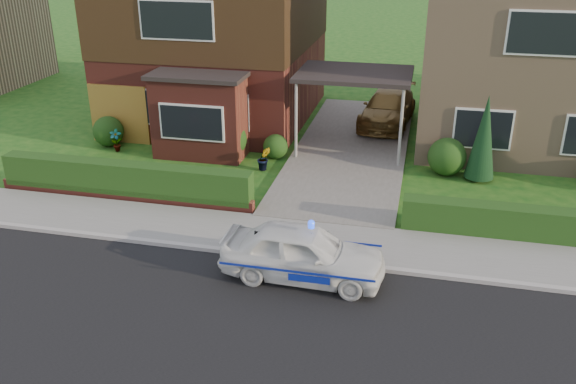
% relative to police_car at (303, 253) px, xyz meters
% --- Properties ---
extents(ground, '(120.00, 120.00, 0.00)m').
position_rel_police_car_xyz_m(ground, '(-0.02, -2.40, -0.63)').
color(ground, '#144913').
rests_on(ground, ground).
extents(road, '(60.00, 6.00, 0.02)m').
position_rel_police_car_xyz_m(road, '(-0.02, -2.40, -0.63)').
color(road, black).
rests_on(road, ground).
extents(kerb, '(60.00, 0.16, 0.12)m').
position_rel_police_car_xyz_m(kerb, '(-0.02, 0.65, -0.57)').
color(kerb, '#9E9993').
rests_on(kerb, ground).
extents(sidewalk, '(60.00, 2.00, 0.10)m').
position_rel_police_car_xyz_m(sidewalk, '(-0.02, 1.70, -0.58)').
color(sidewalk, slate).
rests_on(sidewalk, ground).
extents(driveway, '(3.80, 12.00, 0.12)m').
position_rel_police_car_xyz_m(driveway, '(-0.02, 8.60, -0.57)').
color(driveway, '#666059').
rests_on(driveway, ground).
extents(house_left, '(7.50, 9.53, 7.25)m').
position_rel_police_car_xyz_m(house_left, '(-5.80, 11.50, 3.19)').
color(house_left, maroon).
rests_on(house_left, ground).
extents(house_right, '(7.50, 8.06, 7.25)m').
position_rel_police_car_xyz_m(house_right, '(5.78, 11.59, 3.04)').
color(house_right, tan).
rests_on(house_right, ground).
extents(carport_link, '(3.80, 3.00, 2.77)m').
position_rel_police_car_xyz_m(carport_link, '(-0.02, 8.55, 2.03)').
color(carport_link, black).
rests_on(carport_link, ground).
extents(garage_door, '(2.20, 0.10, 2.10)m').
position_rel_police_car_xyz_m(garage_door, '(-8.27, 7.56, 0.42)').
color(garage_door, '#996121').
rests_on(garage_door, ground).
extents(dwarf_wall, '(7.70, 0.25, 0.36)m').
position_rel_police_car_xyz_m(dwarf_wall, '(-5.82, 2.90, -0.45)').
color(dwarf_wall, maroon).
rests_on(dwarf_wall, ground).
extents(hedge_left, '(7.50, 0.55, 0.90)m').
position_rel_police_car_xyz_m(hedge_left, '(-5.82, 3.05, -0.63)').
color(hedge_left, '#183811').
rests_on(hedge_left, ground).
extents(hedge_right, '(7.50, 0.55, 0.80)m').
position_rel_police_car_xyz_m(hedge_right, '(5.78, 2.95, -0.63)').
color(hedge_right, '#183811').
rests_on(hedge_right, ground).
extents(shrub_left_far, '(1.08, 1.08, 1.08)m').
position_rel_police_car_xyz_m(shrub_left_far, '(-8.52, 7.10, -0.09)').
color(shrub_left_far, '#183811').
rests_on(shrub_left_far, ground).
extents(shrub_left_mid, '(1.32, 1.32, 1.32)m').
position_rel_police_car_xyz_m(shrub_left_mid, '(-4.02, 6.90, 0.03)').
color(shrub_left_mid, '#183811').
rests_on(shrub_left_mid, ground).
extents(shrub_left_near, '(0.84, 0.84, 0.84)m').
position_rel_police_car_xyz_m(shrub_left_near, '(-2.42, 7.20, -0.21)').
color(shrub_left_near, '#183811').
rests_on(shrub_left_near, ground).
extents(shrub_right_near, '(1.20, 1.20, 1.20)m').
position_rel_police_car_xyz_m(shrub_right_near, '(3.18, 7.00, -0.03)').
color(shrub_right_near, '#183811').
rests_on(shrub_right_near, ground).
extents(conifer_a, '(0.90, 0.90, 2.60)m').
position_rel_police_car_xyz_m(conifer_a, '(4.18, 6.80, 0.67)').
color(conifer_a, black).
rests_on(conifer_a, ground).
extents(police_car, '(3.37, 3.71, 1.41)m').
position_rel_police_car_xyz_m(police_car, '(0.00, 0.00, 0.00)').
color(police_car, silver).
rests_on(police_car, ground).
extents(driveway_car, '(2.17, 4.49, 1.26)m').
position_rel_police_car_xyz_m(driveway_car, '(0.98, 11.56, 0.13)').
color(driveway_car, brown).
rests_on(driveway_car, driveway).
extents(potted_plant_a, '(0.46, 0.37, 0.78)m').
position_rel_police_car_xyz_m(potted_plant_a, '(-7.97, 6.60, -0.24)').
color(potted_plant_a, gray).
rests_on(potted_plant_a, ground).
extents(potted_plant_b, '(0.54, 0.51, 0.78)m').
position_rel_police_car_xyz_m(potted_plant_b, '(-2.52, 6.06, -0.23)').
color(potted_plant_b, gray).
rests_on(potted_plant_b, ground).
extents(potted_plant_c, '(0.58, 0.58, 0.86)m').
position_rel_police_car_xyz_m(potted_plant_c, '(-5.85, 3.60, -0.20)').
color(potted_plant_c, gray).
rests_on(potted_plant_c, ground).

